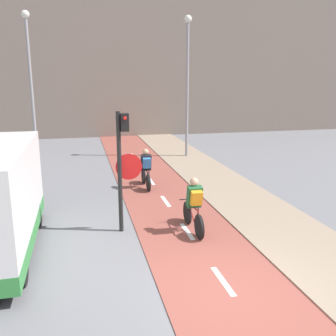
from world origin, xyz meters
TOP-DOWN VIEW (x-y plane):
  - ground_plane at (0.00, 0.00)m, footprint 120.00×120.00m
  - bike_lane at (0.00, 0.01)m, footprint 2.57×60.00m
  - building_row_background at (0.00, 22.31)m, footprint 60.00×5.20m
  - traffic_light_pole at (-1.56, 3.48)m, footprint 0.67×0.25m
  - street_lamp_far at (-4.65, 13.04)m, footprint 0.36×0.36m
  - street_lamp_sidewalk at (2.64, 12.25)m, footprint 0.36×0.36m
  - cyclist_near at (0.17, 3.00)m, footprint 0.46×1.66m
  - cyclist_far at (-0.33, 7.21)m, footprint 0.46×1.61m

SIDE VIEW (x-z plane):
  - ground_plane at x=0.00m, z-range 0.00..0.00m
  - bike_lane at x=0.00m, z-range 0.00..0.02m
  - cyclist_far at x=-0.33m, z-range -0.02..1.42m
  - cyclist_near at x=0.17m, z-range -0.02..1.42m
  - traffic_light_pole at x=-1.56m, z-range 0.37..3.47m
  - street_lamp_sidewalk at x=2.64m, z-range 0.76..7.51m
  - street_lamp_far at x=-4.65m, z-range 0.76..7.58m
  - building_row_background at x=0.00m, z-range 0.01..11.15m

